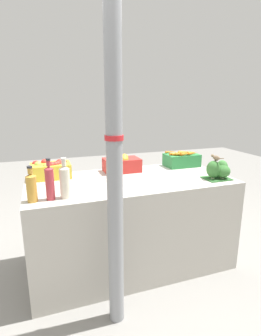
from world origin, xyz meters
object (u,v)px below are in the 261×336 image
Objects in this scene: broccoli_pile at (219,170)px; juice_bottle_amber at (31,187)px; carrot_crate at (182,159)px; juice_bottle_ruby at (50,182)px; orange_crate at (122,164)px; sparrow_bird at (216,158)px; juice_bottle_cloudy at (65,181)px; apple_crate at (51,169)px; support_pole at (114,157)px.

juice_bottle_amber is at bearing -178.79° from broccoli_pile.
juice_bottle_ruby is at bearing -157.85° from carrot_crate.
orange_crate is 1.54× the size of broccoli_pile.
orange_crate and broccoli_pile have the same top height.
sparrow_bird is (-0.03, 0.01, 0.11)m from broccoli_pile.
juice_bottle_ruby is 1.01× the size of juice_bottle_cloudy.
sparrow_bird is at bearing 166.80° from broccoli_pile.
carrot_crate is 0.52m from broccoli_pile.
juice_bottle_ruby is (-0.03, -0.55, 0.05)m from apple_crate.
apple_crate is (-0.34, 0.87, -0.26)m from support_pole.
carrot_crate is 1.36m from juice_bottle_cloudy.
support_pole reaches higher than broccoli_pile.
support_pole reaches higher than juice_bottle_amber.
juice_bottle_cloudy is 1.28m from sparrow_bird.
sparrow_bird is at bearing -86.39° from carrot_crate.
carrot_crate is (0.66, -0.00, -0.00)m from orange_crate.
support_pole is 0.47m from juice_bottle_cloudy.
juice_bottle_ruby is at bearing -141.29° from orange_crate.
orange_crate is at bearing 144.37° from broccoli_pile.
juice_bottle_ruby reaches higher than apple_crate.
orange_crate is at bearing 38.71° from juice_bottle_ruby.
juice_bottle_ruby reaches higher than sparrow_bird.
support_pole is 1.13m from broccoli_pile.
juice_bottle_cloudy is 2.13× the size of sparrow_bird.
juice_bottle_cloudy is (0.10, 0.00, -0.00)m from juice_bottle_ruby.
juice_bottle_amber reaches higher than orange_crate.
apple_crate is 0.66m from orange_crate.
support_pole is 6.81× the size of carrot_crate.
broccoli_pile is 1.63× the size of sparrow_bird.
carrot_crate is at bearing 23.74° from juice_bottle_cloudy.
juice_bottle_ruby is at bearing 0.00° from juice_bottle_amber.
orange_crate is 1.37× the size of juice_bottle_amber.
sparrow_bird is (0.69, -0.51, 0.12)m from orange_crate.
broccoli_pile is 1.53m from juice_bottle_amber.
carrot_crate is 1.56m from juice_bottle_amber.
juice_bottle_amber is at bearing -159.50° from carrot_crate.
juice_bottle_amber is at bearing -105.03° from apple_crate.
support_pole reaches higher than orange_crate.
broccoli_pile is at bearing -20.62° from apple_crate.
juice_bottle_amber is at bearing -180.00° from juice_bottle_cloudy.
apple_crate is at bearing 56.45° from sparrow_bird.
juice_bottle_amber reaches higher than apple_crate.
carrot_crate is at bearing -0.21° from apple_crate.
orange_crate is at bearing 43.19° from juice_bottle_cloudy.
broccoli_pile is (1.04, 0.35, -0.26)m from support_pole.
support_pole is at bearing -32.97° from juice_bottle_amber.
broccoli_pile is 0.77× the size of juice_bottle_cloudy.
carrot_crate is (0.97, 0.86, -0.27)m from support_pole.
broccoli_pile is (0.07, -0.52, 0.01)m from carrot_crate.
juice_bottle_cloudy is at bearing -178.59° from broccoli_pile.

